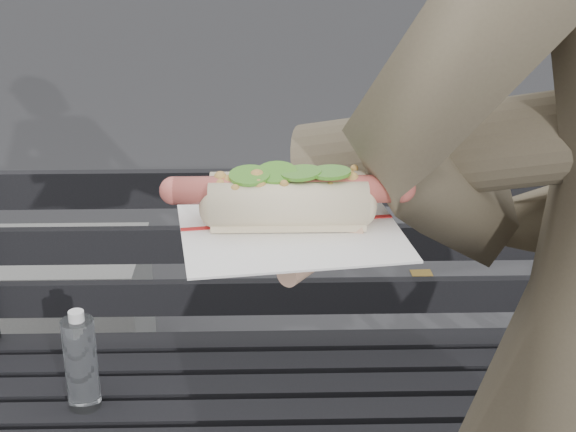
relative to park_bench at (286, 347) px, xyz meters
name	(u,v)px	position (x,y,z in m)	size (l,w,h in m)	color
park_bench	(286,347)	(0.00, 0.00, 0.00)	(1.50, 0.44, 0.88)	black
held_hotdog	(490,158)	(0.17, -0.83, 0.70)	(0.62, 0.30, 0.20)	brown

